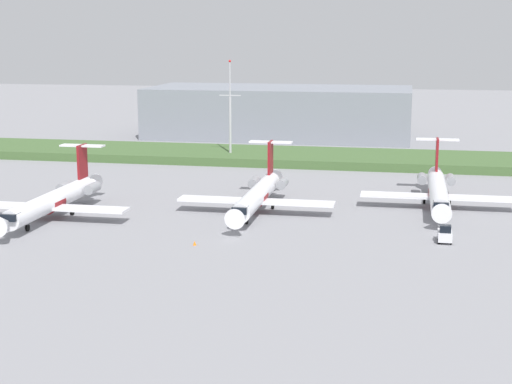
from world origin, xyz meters
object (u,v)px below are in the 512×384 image
at_px(regional_jet_nearest, 54,200).
at_px(baggage_tug, 445,234).
at_px(regional_jet_second, 258,194).
at_px(regional_jet_third, 438,190).
at_px(antenna_mast, 230,119).
at_px(safety_cone_front_marker, 195,243).

xyz_separation_m(regional_jet_nearest, baggage_tug, (53.88, -3.13, -1.53)).
relative_size(regional_jet_nearest, regional_jet_second, 1.00).
distance_m(regional_jet_nearest, baggage_tug, 53.99).
bearing_deg(regional_jet_second, baggage_tug, -25.63).
relative_size(regional_jet_third, baggage_tug, 9.69).
xyz_separation_m(regional_jet_second, regional_jet_third, (25.98, 8.23, 0.00)).
bearing_deg(antenna_mast, safety_cone_front_marker, -80.93).
relative_size(regional_jet_second, safety_cone_front_marker, 56.36).
distance_m(regional_jet_nearest, antenna_mast, 55.82).
bearing_deg(safety_cone_front_marker, regional_jet_third, 43.19).
bearing_deg(regional_jet_third, regional_jet_nearest, -161.75).
height_order(regional_jet_nearest, regional_jet_second, same).
distance_m(regional_jet_nearest, safety_cone_front_marker, 25.90).
bearing_deg(regional_jet_second, regional_jet_nearest, -161.12).
bearing_deg(regional_jet_nearest, baggage_tug, -3.33).
bearing_deg(regional_jet_nearest, antenna_mast, 76.16).
height_order(regional_jet_nearest, regional_jet_third, same).
bearing_deg(regional_jet_third, baggage_tug, -89.28).
relative_size(regional_jet_nearest, baggage_tug, 9.69).
height_order(antenna_mast, baggage_tug, antenna_mast).
distance_m(regional_jet_nearest, regional_jet_second, 29.21).
relative_size(antenna_mast, baggage_tug, 6.40).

